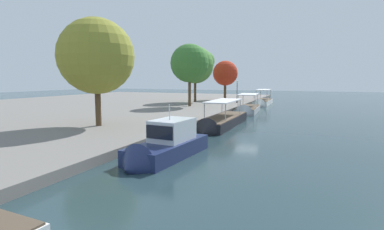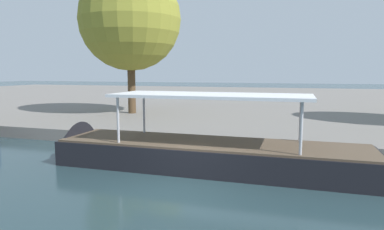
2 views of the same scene
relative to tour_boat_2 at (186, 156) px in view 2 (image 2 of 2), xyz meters
name	(u,v)px [view 2 (image 2 of 2)]	position (x,y,z in m)	size (l,w,h in m)	color
ground_plane	(175,191)	(0.56, -2.84, -0.43)	(220.00, 220.00, 0.00)	#23383D
dock_promenade	(267,100)	(0.56, 30.15, -0.10)	(120.00, 55.00, 0.66)	slate
tour_boat_2	(186,156)	(0.00, 0.00, 0.00)	(13.55, 3.02, 4.00)	black
tree_4	(132,21)	(-7.92, 10.85, 7.23)	(7.60, 7.60, 10.85)	#4C3823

